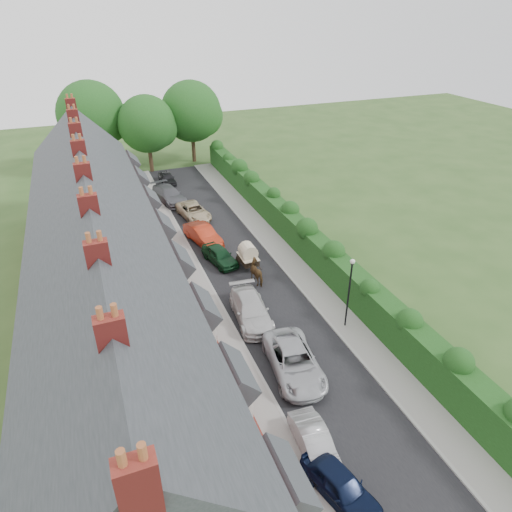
{
  "coord_description": "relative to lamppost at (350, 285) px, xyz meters",
  "views": [
    {
      "loc": [
        -10.85,
        -16.29,
        19.05
      ],
      "look_at": [
        -0.07,
        11.39,
        2.2
      ],
      "focal_mm": 32.0,
      "sensor_mm": 36.0,
      "label": 1
    }
  ],
  "objects": [
    {
      "name": "ground",
      "position": [
        -3.4,
        -4.0,
        -3.3
      ],
      "size": [
        140.0,
        140.0,
        0.0
      ],
      "primitive_type": "plane",
      "color": "#2D4C1E",
      "rests_on": "ground"
    },
    {
      "name": "road",
      "position": [
        -3.9,
        7.0,
        -3.29
      ],
      "size": [
        6.0,
        58.0,
        0.02
      ],
      "primitive_type": "cube",
      "color": "black",
      "rests_on": "ground"
    },
    {
      "name": "pavement_hedge_side",
      "position": [
        0.2,
        7.0,
        -3.24
      ],
      "size": [
        2.2,
        58.0,
        0.12
      ],
      "primitive_type": "cube",
      "color": "gray",
      "rests_on": "ground"
    },
    {
      "name": "pavement_house_side",
      "position": [
        -7.75,
        7.0,
        -3.24
      ],
      "size": [
        1.7,
        58.0,
        0.12
      ],
      "primitive_type": "cube",
      "color": "gray",
      "rests_on": "ground"
    },
    {
      "name": "kerb_hedge_side",
      "position": [
        -0.85,
        7.0,
        -3.23
      ],
      "size": [
        0.18,
        58.0,
        0.13
      ],
      "primitive_type": "cube",
      "color": "#9B9A95",
      "rests_on": "ground"
    },
    {
      "name": "kerb_house_side",
      "position": [
        -6.95,
        7.0,
        -3.23
      ],
      "size": [
        0.18,
        58.0,
        0.13
      ],
      "primitive_type": "cube",
      "color": "#9B9A95",
      "rests_on": "ground"
    },
    {
      "name": "hedge",
      "position": [
        2.0,
        7.0,
        -1.7
      ],
      "size": [
        2.1,
        58.0,
        2.85
      ],
      "color": "#173510",
      "rests_on": "ground"
    },
    {
      "name": "terrace_row",
      "position": [
        -14.27,
        5.98,
        1.18
      ],
      "size": [
        9.05,
        40.5,
        11.5
      ],
      "color": "maroon",
      "rests_on": "ground"
    },
    {
      "name": "garden_wall_row",
      "position": [
        -8.75,
        6.0,
        -2.84
      ],
      "size": [
        0.35,
        40.35,
        1.1
      ],
      "color": "maroon",
      "rests_on": "ground"
    },
    {
      "name": "lamppost",
      "position": [
        0.0,
        0.0,
        0.0
      ],
      "size": [
        0.32,
        0.32,
        5.16
      ],
      "color": "black",
      "rests_on": "ground"
    },
    {
      "name": "tree_far_left",
      "position": [
        -6.05,
        36.08,
        2.41
      ],
      "size": [
        7.14,
        6.8,
        9.29
      ],
      "color": "#332316",
      "rests_on": "ground"
    },
    {
      "name": "tree_far_right",
      "position": [
        -0.01,
        38.08,
        3.02
      ],
      "size": [
        7.98,
        7.6,
        10.31
      ],
      "color": "#332316",
      "rests_on": "ground"
    },
    {
      "name": "tree_far_back",
      "position": [
        -11.99,
        39.08,
        3.32
      ],
      "size": [
        8.4,
        8.0,
        10.82
      ],
      "color": "#332316",
      "rests_on": "ground"
    },
    {
      "name": "car_navy",
      "position": [
        -6.4,
        -10.2,
        -2.61
      ],
      "size": [
        2.62,
        4.34,
        1.38
      ],
      "primitive_type": "imported",
      "rotation": [
        0.0,
        0.0,
        0.26
      ],
      "color": "black",
      "rests_on": "ground"
    },
    {
      "name": "car_silver_a",
      "position": [
        -6.4,
        -7.85,
        -2.66
      ],
      "size": [
        1.58,
        3.96,
        1.28
      ],
      "primitive_type": "imported",
      "rotation": [
        0.0,
        0.0,
        -0.06
      ],
      "color": "#9E9FA3",
      "rests_on": "ground"
    },
    {
      "name": "car_silver_b",
      "position": [
        -5.0,
        -2.6,
        -2.51
      ],
      "size": [
        3.32,
        5.96,
        1.58
      ],
      "primitive_type": "imported",
      "rotation": [
        0.0,
        0.0,
        -0.13
      ],
      "color": "#B1B3B9",
      "rests_on": "ground"
    },
    {
      "name": "car_white",
      "position": [
        -5.54,
        3.0,
        -2.52
      ],
      "size": [
        2.71,
        5.55,
        1.55
      ],
      "primitive_type": "imported",
      "rotation": [
        0.0,
        0.0,
        -0.1
      ],
      "color": "silver",
      "rests_on": "ground"
    },
    {
      "name": "car_green",
      "position": [
        -5.24,
        11.04,
        -2.61
      ],
      "size": [
        2.47,
        4.32,
        1.38
      ],
      "primitive_type": "imported",
      "rotation": [
        0.0,
        0.0,
        0.22
      ],
      "color": "#0F351A",
      "rests_on": "ground"
    },
    {
      "name": "car_red",
      "position": [
        -5.55,
        15.02,
        -2.52
      ],
      "size": [
        2.71,
        5.0,
        1.56
      ],
      "primitive_type": "imported",
      "rotation": [
        0.0,
        0.0,
        0.23
      ],
      "color": "#9D2611",
      "rests_on": "ground"
    },
    {
      "name": "car_beige",
      "position": [
        -5.0,
        20.48,
        -2.61
      ],
      "size": [
        2.93,
        5.18,
        1.36
      ],
      "primitive_type": "imported",
      "rotation": [
        0.0,
        0.0,
        0.14
      ],
      "color": "#C3B08D",
      "rests_on": "ground"
    },
    {
      "name": "car_grey",
      "position": [
        -6.4,
        25.4,
        -2.5
      ],
      "size": [
        3.38,
        5.85,
        1.59
      ],
      "primitive_type": "imported",
      "rotation": [
        0.0,
        0.0,
        0.22
      ],
      "color": "#54565C",
      "rests_on": "ground"
    },
    {
      "name": "car_black",
      "position": [
        -5.48,
        31.0,
        -2.65
      ],
      "size": [
        1.72,
        3.87,
        1.29
      ],
      "primitive_type": "imported",
      "rotation": [
        0.0,
        0.0,
        0.05
      ],
      "color": "black",
      "rests_on": "ground"
    },
    {
      "name": "horse",
      "position": [
        -3.37,
        7.23,
        -2.45
      ],
      "size": [
        1.19,
        2.12,
        1.7
      ],
      "primitive_type": "imported",
      "rotation": [
        0.0,
        0.0,
        3.28
      ],
      "color": "#51381D",
      "rests_on": "ground"
    },
    {
      "name": "horse_cart",
      "position": [
        -3.37,
        9.41,
        -2.04
      ],
      "size": [
        1.38,
        3.05,
        2.2
      ],
      "color": "black",
      "rests_on": "ground"
    }
  ]
}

